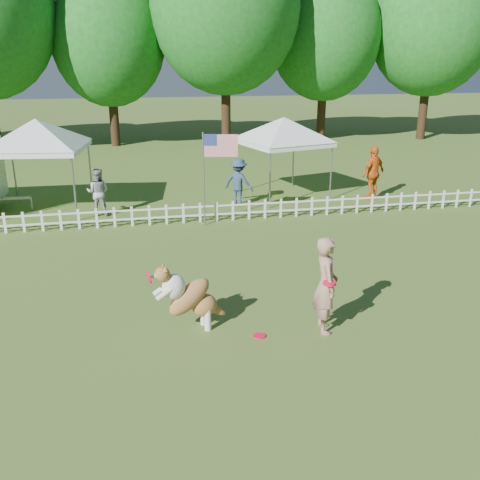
{
  "coord_description": "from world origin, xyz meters",
  "views": [
    {
      "loc": [
        -2.1,
        -8.29,
        4.7
      ],
      "look_at": [
        -0.03,
        2.0,
        1.1
      ],
      "focal_mm": 40.0,
      "sensor_mm": 36.0,
      "label": 1
    }
  ],
  "objects_px": {
    "handler": "(326,285)",
    "canopy_tent_left": "(41,167)",
    "dog": "(190,297)",
    "spectator_a": "(98,192)",
    "frisbee_on_turf": "(259,336)",
    "spectator_b": "(239,182)",
    "spectator_c": "(373,173)",
    "canopy_tent_right": "(283,158)",
    "flag_pole": "(204,180)"
  },
  "relations": [
    {
      "from": "handler",
      "to": "canopy_tent_left",
      "type": "height_order",
      "value": "canopy_tent_left"
    },
    {
      "from": "dog",
      "to": "spectator_a",
      "type": "xyz_separation_m",
      "value": [
        -1.98,
        8.01,
        0.08
      ]
    },
    {
      "from": "handler",
      "to": "dog",
      "type": "xyz_separation_m",
      "value": [
        -2.35,
        0.47,
        -0.23
      ]
    },
    {
      "from": "frisbee_on_turf",
      "to": "spectator_b",
      "type": "height_order",
      "value": "spectator_b"
    },
    {
      "from": "canopy_tent_left",
      "to": "spectator_c",
      "type": "distance_m",
      "value": 10.97
    },
    {
      "from": "dog",
      "to": "canopy_tent_right",
      "type": "height_order",
      "value": "canopy_tent_right"
    },
    {
      "from": "canopy_tent_right",
      "to": "spectator_b",
      "type": "bearing_deg",
      "value": -168.45
    },
    {
      "from": "canopy_tent_left",
      "to": "spectator_c",
      "type": "height_order",
      "value": "canopy_tent_left"
    },
    {
      "from": "dog",
      "to": "flag_pole",
      "type": "xyz_separation_m",
      "value": [
        1.11,
        6.31,
        0.7
      ]
    },
    {
      "from": "frisbee_on_turf",
      "to": "flag_pole",
      "type": "xyz_separation_m",
      "value": [
        -0.05,
        6.78,
        1.35
      ]
    },
    {
      "from": "flag_pole",
      "to": "spectator_b",
      "type": "height_order",
      "value": "flag_pole"
    },
    {
      "from": "canopy_tent_right",
      "to": "spectator_b",
      "type": "relative_size",
      "value": 1.72
    },
    {
      "from": "canopy_tent_right",
      "to": "spectator_c",
      "type": "xyz_separation_m",
      "value": [
        2.93,
        -1.05,
        -0.42
      ]
    },
    {
      "from": "dog",
      "to": "spectator_b",
      "type": "relative_size",
      "value": 0.84
    },
    {
      "from": "canopy_tent_left",
      "to": "flag_pole",
      "type": "distance_m",
      "value": 5.49
    },
    {
      "from": "canopy_tent_left",
      "to": "spectator_c",
      "type": "relative_size",
      "value": 1.53
    },
    {
      "from": "frisbee_on_turf",
      "to": "canopy_tent_right",
      "type": "bearing_deg",
      "value": 72.18
    },
    {
      "from": "spectator_c",
      "to": "dog",
      "type": "bearing_deg",
      "value": 19.22
    },
    {
      "from": "spectator_b",
      "to": "spectator_c",
      "type": "bearing_deg",
      "value": -143.94
    },
    {
      "from": "handler",
      "to": "spectator_b",
      "type": "height_order",
      "value": "handler"
    },
    {
      "from": "spectator_a",
      "to": "flag_pole",
      "type": "bearing_deg",
      "value": 163.52
    },
    {
      "from": "spectator_b",
      "to": "handler",
      "type": "bearing_deg",
      "value": 126.71
    },
    {
      "from": "frisbee_on_turf",
      "to": "handler",
      "type": "bearing_deg",
      "value": 0.24
    },
    {
      "from": "canopy_tent_right",
      "to": "flag_pole",
      "type": "height_order",
      "value": "flag_pole"
    },
    {
      "from": "handler",
      "to": "spectator_c",
      "type": "relative_size",
      "value": 0.95
    },
    {
      "from": "canopy_tent_right",
      "to": "spectator_c",
      "type": "relative_size",
      "value": 1.45
    },
    {
      "from": "handler",
      "to": "dog",
      "type": "bearing_deg",
      "value": 85.44
    },
    {
      "from": "frisbee_on_turf",
      "to": "dog",
      "type": "bearing_deg",
      "value": 157.53
    },
    {
      "from": "frisbee_on_turf",
      "to": "spectator_b",
      "type": "xyz_separation_m",
      "value": [
        1.37,
        8.81,
        0.77
      ]
    },
    {
      "from": "dog",
      "to": "spectator_c",
      "type": "relative_size",
      "value": 0.71
    },
    {
      "from": "dog",
      "to": "spectator_b",
      "type": "xyz_separation_m",
      "value": [
        2.52,
        8.33,
        0.12
      ]
    },
    {
      "from": "frisbee_on_turf",
      "to": "canopy_tent_left",
      "type": "xyz_separation_m",
      "value": [
        -4.88,
        9.39,
        1.41
      ]
    },
    {
      "from": "dog",
      "to": "spectator_c",
      "type": "distance_m",
      "value": 10.91
    },
    {
      "from": "frisbee_on_turf",
      "to": "spectator_c",
      "type": "distance_m",
      "value": 10.61
    },
    {
      "from": "frisbee_on_turf",
      "to": "spectator_c",
      "type": "bearing_deg",
      "value": 55.06
    },
    {
      "from": "dog",
      "to": "canopy_tent_left",
      "type": "height_order",
      "value": "canopy_tent_left"
    },
    {
      "from": "frisbee_on_turf",
      "to": "flag_pole",
      "type": "height_order",
      "value": "flag_pole"
    },
    {
      "from": "canopy_tent_right",
      "to": "spectator_a",
      "type": "xyz_separation_m",
      "value": [
        -6.26,
        -1.22,
        -0.61
      ]
    },
    {
      "from": "spectator_b",
      "to": "spectator_c",
      "type": "height_order",
      "value": "spectator_c"
    },
    {
      "from": "flag_pole",
      "to": "frisbee_on_turf",
      "type": "bearing_deg",
      "value": -80.32
    },
    {
      "from": "handler",
      "to": "flag_pole",
      "type": "xyz_separation_m",
      "value": [
        -1.24,
        6.78,
        0.47
      ]
    },
    {
      "from": "handler",
      "to": "spectator_b",
      "type": "relative_size",
      "value": 1.14
    },
    {
      "from": "canopy_tent_left",
      "to": "flag_pole",
      "type": "height_order",
      "value": "canopy_tent_left"
    },
    {
      "from": "flag_pole",
      "to": "spectator_a",
      "type": "xyz_separation_m",
      "value": [
        -3.09,
        1.7,
        -0.62
      ]
    },
    {
      "from": "canopy_tent_left",
      "to": "flag_pole",
      "type": "bearing_deg",
      "value": -21.35
    },
    {
      "from": "frisbee_on_turf",
      "to": "canopy_tent_left",
      "type": "relative_size",
      "value": 0.08
    },
    {
      "from": "spectator_b",
      "to": "spectator_a",
      "type": "bearing_deg",
      "value": 41.96
    },
    {
      "from": "frisbee_on_turf",
      "to": "flag_pole",
      "type": "relative_size",
      "value": 0.08
    },
    {
      "from": "spectator_a",
      "to": "spectator_c",
      "type": "height_order",
      "value": "spectator_c"
    },
    {
      "from": "flag_pole",
      "to": "spectator_c",
      "type": "bearing_deg",
      "value": 26.38
    }
  ]
}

